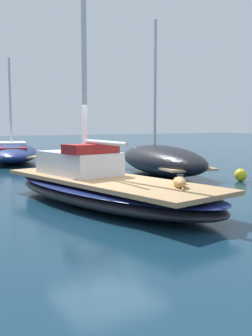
# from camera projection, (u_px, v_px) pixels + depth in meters

# --- Properties ---
(ground_plane) EXTENTS (120.00, 120.00, 0.00)m
(ground_plane) POSITION_uv_depth(u_px,v_px,m) (106.00, 204.00, 10.18)
(ground_plane) COLOR #143347
(sailboat_main) EXTENTS (3.78, 7.57, 0.66)m
(sailboat_main) POSITION_uv_depth(u_px,v_px,m) (106.00, 191.00, 10.14)
(sailboat_main) COLOR black
(sailboat_main) RESTS_ON ground
(mast_main) EXTENTS (0.14, 2.27, 8.74)m
(mast_main) POSITION_uv_depth(u_px,v_px,m) (86.00, 19.00, 10.25)
(mast_main) COLOR silver
(mast_main) RESTS_ON sailboat_main
(cabin_house) EXTENTS (1.77, 2.44, 0.84)m
(cabin_house) POSITION_uv_depth(u_px,v_px,m) (80.00, 161.00, 10.91)
(cabin_house) COLOR silver
(cabin_house) RESTS_ON sailboat_main
(dog_tan) EXTENTS (0.52, 0.89, 0.22)m
(dog_tan) POSITION_uv_depth(u_px,v_px,m) (179.00, 182.00, 8.68)
(dog_tan) COLOR tan
(dog_tan) RESTS_ON sailboat_main
(deck_winch) EXTENTS (0.16, 0.16, 0.21)m
(deck_winch) POSITION_uv_depth(u_px,v_px,m) (180.00, 179.00, 9.18)
(deck_winch) COLOR #B7B7BC
(deck_winch) RESTS_ON sailboat_main
(moored_boat_starboard_side) EXTENTS (3.23, 6.48, 6.13)m
(moored_boat_starboard_side) POSITION_uv_depth(u_px,v_px,m) (161.00, 159.00, 16.13)
(moored_boat_starboard_side) COLOR black
(moored_boat_starboard_side) RESTS_ON ground
(moored_boat_far_astern) EXTENTS (4.35, 8.05, 5.55)m
(moored_boat_far_astern) POSITION_uv_depth(u_px,v_px,m) (12.00, 152.00, 21.77)
(moored_boat_far_astern) COLOR navy
(moored_boat_far_astern) RESTS_ON ground
(mooring_buoy) EXTENTS (0.44, 0.44, 0.44)m
(mooring_buoy) POSITION_uv_depth(u_px,v_px,m) (241.00, 175.00, 14.25)
(mooring_buoy) COLOR yellow
(mooring_buoy) RESTS_ON ground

